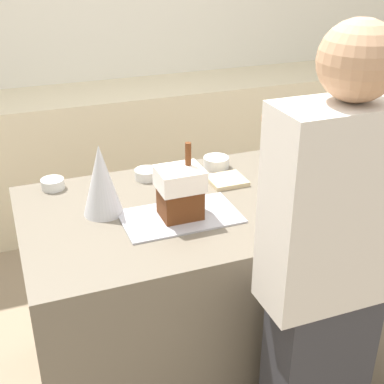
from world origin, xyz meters
TOP-DOWN VIEW (x-y plane):
  - ground_plane at (0.00, 0.00)m, footprint 12.00×12.00m
  - wall_back at (0.00, 2.08)m, footprint 8.00×0.05m
  - back_cabinet_block at (0.00, 1.76)m, footprint 6.00×0.60m
  - kitchen_island at (0.00, 0.00)m, footprint 1.58×0.89m
  - baking_tray at (-0.16, -0.08)m, footprint 0.47×0.27m
  - gingerbread_house at (-0.16, -0.08)m, footprint 0.18×0.15m
  - decorative_tree at (-0.44, 0.06)m, footprint 0.16×0.16m
  - candy_bowl_beside_tree at (0.17, 0.32)m, footprint 0.12×0.12m
  - candy_bowl_near_tray_left at (0.69, 0.02)m, footprint 0.12×0.12m
  - candy_bowl_far_left at (-0.18, 0.32)m, footprint 0.11×0.11m
  - candy_bowl_near_tray_right at (-0.60, 0.36)m, footprint 0.10×0.10m
  - cookbook at (0.14, 0.15)m, footprint 0.16×0.15m
  - mug at (0.70, 0.35)m, footprint 0.09×0.09m
  - person at (0.16, -0.64)m, footprint 0.46×0.58m

SIDE VIEW (x-z plane):
  - ground_plane at x=0.00m, z-range 0.00..0.00m
  - kitchen_island at x=0.00m, z-range 0.00..0.93m
  - back_cabinet_block at x=0.00m, z-range 0.00..0.95m
  - person at x=0.16m, z-range 0.03..1.79m
  - baking_tray at x=-0.16m, z-range 0.93..0.93m
  - cookbook at x=0.14m, z-range 0.93..0.95m
  - candy_bowl_near_tray_left at x=0.69m, z-range 0.93..0.96m
  - candy_bowl_far_left at x=-0.18m, z-range 0.93..0.97m
  - candy_bowl_near_tray_right at x=-0.60m, z-range 0.93..0.97m
  - candy_bowl_beside_tree at x=0.17m, z-range 0.93..0.98m
  - mug at x=0.70m, z-range 0.93..1.01m
  - gingerbread_house at x=-0.16m, z-range 0.90..1.19m
  - decorative_tree at x=-0.44m, z-range 0.93..1.22m
  - wall_back at x=0.00m, z-range 0.00..2.60m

